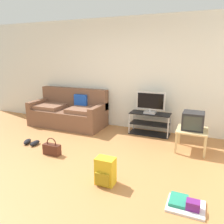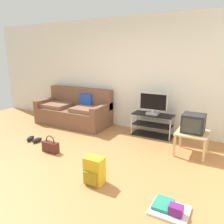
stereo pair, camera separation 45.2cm
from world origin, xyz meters
name	(u,v)px [view 1 (the left image)]	position (x,y,z in m)	size (l,w,h in m)	color
ground_plane	(73,168)	(0.00, 0.00, -0.01)	(9.00, 9.80, 0.02)	#B27542
wall_back	(125,74)	(0.00, 2.45, 1.35)	(9.00, 0.10, 2.70)	silver
couch	(69,112)	(-1.37, 1.95, 0.35)	(1.96, 0.89, 0.96)	brown
tv_stand	(150,124)	(0.76, 2.11, 0.25)	(0.93, 0.39, 0.51)	black
flat_tv	(150,103)	(0.76, 2.09, 0.76)	(0.65, 0.22, 0.50)	#B2B2B7
side_table	(192,132)	(1.73, 1.50, 0.37)	(0.57, 0.57, 0.43)	tan
crt_tv	(193,121)	(1.73, 1.52, 0.60)	(0.39, 0.39, 0.34)	#232326
backpack	(105,171)	(0.69, -0.21, 0.20)	(0.27, 0.26, 0.40)	gold
handbag	(52,149)	(-0.64, 0.28, 0.11)	(0.34, 0.13, 0.34)	#4C2319
sneakers_pair	(31,142)	(-1.36, 0.51, 0.04)	(0.35, 0.28, 0.09)	black
floor_tray	(185,204)	(1.80, -0.30, 0.04)	(0.45, 0.37, 0.14)	silver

